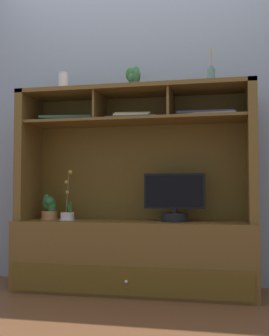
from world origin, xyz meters
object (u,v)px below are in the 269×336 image
object	(u,v)px
magazine_stack_centre	(133,117)
potted_succulent	(134,78)
tv_monitor	(174,201)
potted_orchid	(68,213)
diffuser_bottle	(211,76)
potted_fern	(50,208)
media_console	(135,231)
ceramic_vase	(63,83)
magazine_stack_left	(207,115)
magazine_stack_right	(67,120)

from	to	relation	value
magazine_stack_centre	potted_succulent	size ratio (longest dim) A/B	2.12
tv_monitor	potted_orchid	bearing A→B (deg)	-178.70
potted_orchid	diffuser_bottle	world-z (taller)	diffuser_bottle
potted_orchid	potted_succulent	xyz separation A→B (m)	(0.48, 0.06, 0.98)
potted_orchid	potted_fern	world-z (taller)	potted_orchid
media_console	ceramic_vase	distance (m)	1.23
magazine_stack_left	magazine_stack_right	size ratio (longest dim) A/B	1.02
magazine_stack_centre	diffuser_bottle	size ratio (longest dim) A/B	1.41
magazine_stack_left	magazine_stack_centre	bearing A→B (deg)	-179.05
potted_fern	magazine_stack_centre	size ratio (longest dim) A/B	0.51
potted_orchid	potted_fern	distance (m)	0.16
magazine_stack_right	potted_succulent	xyz separation A→B (m)	(0.53, -0.03, 0.28)
magazine_stack_right	ceramic_vase	xyz separation A→B (m)	(-0.01, -0.05, 0.28)
potted_orchid	magazine_stack_right	size ratio (longest dim) A/B	0.88
media_console	potted_succulent	xyz separation A→B (m)	(-0.01, 0.01, 1.11)
potted_fern	ceramic_vase	size ratio (longest dim) A/B	1.26
magazine_stack_left	magazine_stack_centre	size ratio (longest dim) A/B	1.14
potted_fern	magazine_stack_left	size ratio (longest dim) A/B	0.44
potted_succulent	ceramic_vase	size ratio (longest dim) A/B	1.17
media_console	magazine_stack_centre	size ratio (longest dim) A/B	4.55
media_console	potted_orchid	xyz separation A→B (m)	(-0.49, -0.05, 0.13)
tv_monitor	potted_orchid	distance (m)	0.79
magazine_stack_left	potted_succulent	bearing A→B (deg)	178.11
media_console	tv_monitor	bearing A→B (deg)	-6.44
tv_monitor	magazine_stack_centre	size ratio (longest dim) A/B	1.14
magazine_stack_centre	diffuser_bottle	bearing A→B (deg)	-1.66
potted_orchid	magazine_stack_left	distance (m)	1.22
potted_fern	ceramic_vase	world-z (taller)	ceramic_vase
magazine_stack_left	ceramic_vase	distance (m)	1.11
magazine_stack_centre	magazine_stack_right	bearing A→B (deg)	173.49
potted_fern	potted_succulent	world-z (taller)	potted_succulent
media_console	magazine_stack_right	world-z (taller)	media_console
diffuser_bottle	potted_orchid	bearing A→B (deg)	-178.92
magazine_stack_centre	magazine_stack_left	bearing A→B (deg)	0.95
potted_fern	diffuser_bottle	distance (m)	1.52
tv_monitor	potted_orchid	world-z (taller)	potted_orchid
magazine_stack_centre	magazine_stack_right	distance (m)	0.53
media_console	potted_orchid	distance (m)	0.51
tv_monitor	potted_fern	distance (m)	0.94
media_console	diffuser_bottle	world-z (taller)	diffuser_bottle
potted_fern	tv_monitor	bearing A→B (deg)	-1.27
media_console	magazine_stack_left	world-z (taller)	media_console
magazine_stack_centre	potted_succulent	world-z (taller)	potted_succulent
potted_orchid	ceramic_vase	xyz separation A→B (m)	(-0.06, 0.05, 0.97)
tv_monitor	potted_succulent	xyz separation A→B (m)	(-0.30, 0.04, 0.89)
media_console	magazine_stack_centre	xyz separation A→B (m)	(-0.01, -0.01, 0.82)
magazine_stack_left	magazine_stack_centre	xyz separation A→B (m)	(-0.52, -0.01, 0.00)
ceramic_vase	potted_orchid	bearing A→B (deg)	-38.02
diffuser_bottle	potted_succulent	size ratio (longest dim) A/B	1.51
tv_monitor	magazine_stack_right	size ratio (longest dim) A/B	1.02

